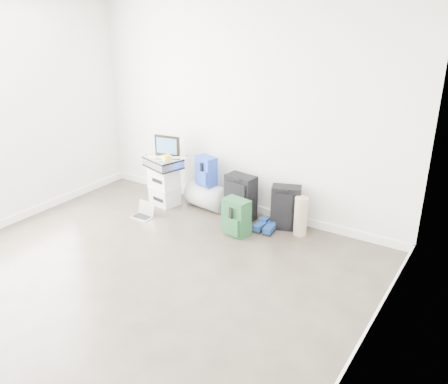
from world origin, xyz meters
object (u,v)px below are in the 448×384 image
Objects in this scene: large_suitcase at (240,197)px; carry_on at (285,208)px; duffel_bag at (207,196)px; briefcase at (163,162)px; boxes_stack at (164,186)px; laptop at (144,213)px.

carry_on is at bearing 12.46° from large_suitcase.
large_suitcase is at bearing 2.47° from duffel_bag.
briefcase is at bearing 167.06° from carry_on.
duffel_bag is 1.02× the size of carry_on.
briefcase is (-0.00, 0.00, 0.34)m from boxes_stack.
carry_on reaches higher than boxes_stack.
boxes_stack is at bearing -152.16° from duffel_bag.
boxes_stack is 0.34m from briefcase.
laptop is at bearing -69.20° from briefcase.
boxes_stack is 1.93× the size of laptop.
carry_on is (1.73, 0.22, 0.00)m from boxes_stack.
laptop is at bearing -120.54° from duffel_bag.
duffel_bag is at bearing 30.45° from boxes_stack.
boxes_stack is at bearing 167.06° from carry_on.
laptop is at bearing -143.21° from large_suitcase.
large_suitcase is 1.29m from laptop.
boxes_stack is 1.12× the size of briefcase.
briefcase is 1.73× the size of laptop.
boxes_stack is 0.91× the size of large_suitcase.
duffel_bag is 0.88m from laptop.
large_suitcase reaches higher than boxes_stack.
large_suitcase is at bearing 18.42° from boxes_stack.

